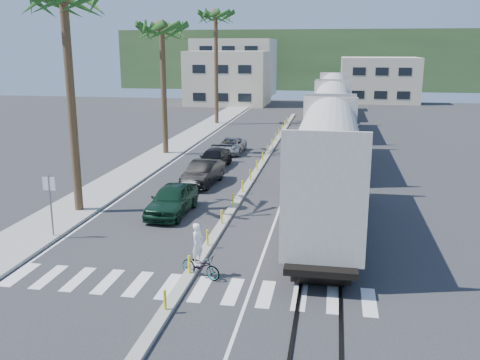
{
  "coord_description": "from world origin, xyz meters",
  "views": [
    {
      "loc": [
        5.25,
        -19.42,
        8.58
      ],
      "look_at": [
        0.64,
        6.57,
        2.0
      ],
      "focal_mm": 40.0,
      "sensor_mm": 36.0,
      "label": 1
    }
  ],
  "objects_px": {
    "car_second": "(203,173)",
    "cyclist": "(200,261)",
    "car_lead": "(172,199)",
    "street_sign": "(50,197)"
  },
  "relations": [
    {
      "from": "car_lead",
      "to": "cyclist",
      "type": "xyz_separation_m",
      "value": [
        3.42,
        -7.51,
        -0.13
      ]
    },
    {
      "from": "street_sign",
      "to": "car_lead",
      "type": "distance_m",
      "value": 6.36
    },
    {
      "from": "cyclist",
      "to": "street_sign",
      "type": "bearing_deg",
      "value": 91.87
    },
    {
      "from": "street_sign",
      "to": "cyclist",
      "type": "height_order",
      "value": "street_sign"
    },
    {
      "from": "car_second",
      "to": "cyclist",
      "type": "height_order",
      "value": "cyclist"
    },
    {
      "from": "street_sign",
      "to": "car_second",
      "type": "bearing_deg",
      "value": 67.85
    },
    {
      "from": "street_sign",
      "to": "car_lead",
      "type": "bearing_deg",
      "value": 46.45
    },
    {
      "from": "car_lead",
      "to": "cyclist",
      "type": "height_order",
      "value": "cyclist"
    },
    {
      "from": "car_second",
      "to": "cyclist",
      "type": "distance_m",
      "value": 14.24
    },
    {
      "from": "car_lead",
      "to": "car_second",
      "type": "relative_size",
      "value": 0.99
    }
  ]
}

